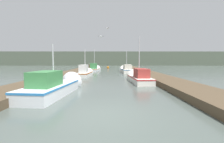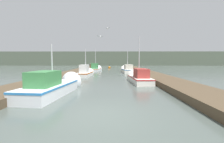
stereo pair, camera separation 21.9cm
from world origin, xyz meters
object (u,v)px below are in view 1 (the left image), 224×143
at_px(fishing_boat_3, 126,70).
at_px(seagull_1, 107,28).
at_px(fishing_boat_2, 85,73).
at_px(seagull_lead, 101,37).
at_px(fishing_boat_4, 95,69).
at_px(mooring_piling_1, 89,67).
at_px(fishing_boat_1, 138,77).
at_px(channel_buoy, 108,68).
at_px(mooring_piling_0, 127,67).
at_px(fishing_boat_0, 56,86).

relative_size(fishing_boat_3, seagull_1, 11.42).
bearing_deg(fishing_boat_2, seagull_lead, -68.28).
height_order(fishing_boat_4, mooring_piling_1, fishing_boat_4).
distance_m(fishing_boat_1, seagull_1, 7.17).
bearing_deg(channel_buoy, fishing_boat_2, -97.59).
relative_size(fishing_boat_1, mooring_piling_0, 5.23).
xyz_separation_m(fishing_boat_3, seagull_1, (-3.00, -7.50, 5.37)).
bearing_deg(fishing_boat_1, fishing_boat_3, 86.32).
relative_size(fishing_boat_1, channel_buoy, 4.69).
relative_size(fishing_boat_3, channel_buoy, 4.81).
bearing_deg(fishing_boat_4, fishing_boat_2, -86.09).
height_order(mooring_piling_0, seagull_lead, seagull_lead).
bearing_deg(seagull_lead, seagull_1, -96.78).
xyz_separation_m(fishing_boat_1, mooring_piling_1, (-7.23, 17.43, 0.25)).
distance_m(fishing_boat_1, fishing_boat_2, 7.94).
relative_size(fishing_boat_1, seagull_lead, 9.62).
xyz_separation_m(fishing_boat_1, mooring_piling_0, (1.03, 20.22, 0.09)).
distance_m(fishing_boat_1, channel_buoy, 24.63).
relative_size(fishing_boat_0, mooring_piling_1, 4.28).
bearing_deg(seagull_1, mooring_piling_0, 120.29).
height_order(fishing_boat_3, seagull_lead, seagull_lead).
bearing_deg(seagull_1, channel_buoy, 135.07).
height_order(fishing_boat_1, fishing_boat_3, fishing_boat_1).
distance_m(fishing_boat_0, fishing_boat_3, 17.20).
height_order(fishing_boat_2, mooring_piling_1, fishing_boat_2).
height_order(channel_buoy, seagull_1, seagull_1).
distance_m(fishing_boat_4, seagull_lead, 17.80).
xyz_separation_m(fishing_boat_0, channel_buoy, (2.59, 29.36, -0.29)).
xyz_separation_m(fishing_boat_0, fishing_boat_4, (0.19, 20.21, -0.07)).
height_order(mooring_piling_0, channel_buoy, mooring_piling_0).
xyz_separation_m(mooring_piling_1, channel_buoy, (3.83, 6.96, -0.50)).
xyz_separation_m(fishing_boat_3, fishing_boat_4, (-5.78, 4.08, -0.03)).
bearing_deg(mooring_piling_0, fishing_boat_0, -105.56).
height_order(fishing_boat_1, fishing_boat_4, fishing_boat_4).
xyz_separation_m(fishing_boat_1, fishing_boat_3, (-0.02, 11.17, 0.01)).
bearing_deg(seagull_1, seagull_lead, -49.88).
xyz_separation_m(fishing_boat_1, seagull_lead, (-3.41, -2.04, 3.52)).
bearing_deg(mooring_piling_0, channel_buoy, 136.71).
bearing_deg(channel_buoy, seagull_lead, -90.02).
bearing_deg(seagull_1, fishing_boat_2, -164.62).
bearing_deg(fishing_boat_4, channel_buoy, 80.08).
bearing_deg(fishing_boat_2, fishing_boat_0, -87.68).
bearing_deg(mooring_piling_1, fishing_boat_3, -40.97).
height_order(fishing_boat_2, mooring_piling_0, fishing_boat_2).
xyz_separation_m(channel_buoy, seagull_1, (0.38, -20.73, 5.62)).
relative_size(fishing_boat_0, seagull_1, 12.00).
xyz_separation_m(fishing_boat_0, fishing_boat_3, (5.97, 16.13, -0.04)).
bearing_deg(fishing_boat_4, mooring_piling_0, 40.86).
height_order(fishing_boat_1, mooring_piling_0, fishing_boat_1).
relative_size(fishing_boat_4, seagull_lead, 9.81).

